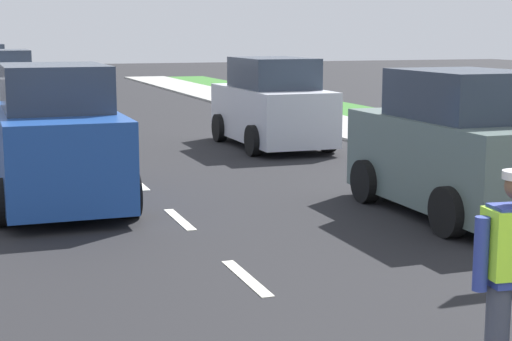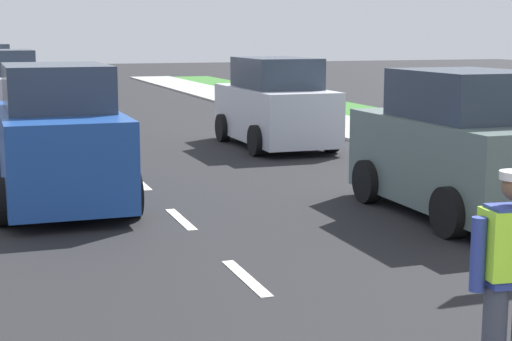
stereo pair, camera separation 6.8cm
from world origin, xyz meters
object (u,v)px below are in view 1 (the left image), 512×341
Objects in this scene: car_parked_curbside at (459,148)px; car_parked_far at (272,106)px; car_oncoming_second at (1,92)px; car_oncoming_lead at (57,140)px.

car_parked_far is at bearing 90.47° from car_parked_curbside.
car_oncoming_second is at bearing 133.96° from car_parked_far.
car_parked_far is 8.41m from car_oncoming_second.
car_parked_far is at bearing -46.04° from car_oncoming_second.
car_parked_curbside is 7.69m from car_parked_far.
car_oncoming_lead is (-5.42, -4.95, 0.04)m from car_parked_far.
car_oncoming_second is (-0.42, 11.00, 0.01)m from car_oncoming_lead.
car_parked_far is 0.98× the size of car_oncoming_lead.
car_oncoming_second is (-5.84, 6.05, 0.05)m from car_parked_far.
car_parked_far is 7.34m from car_oncoming_lead.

